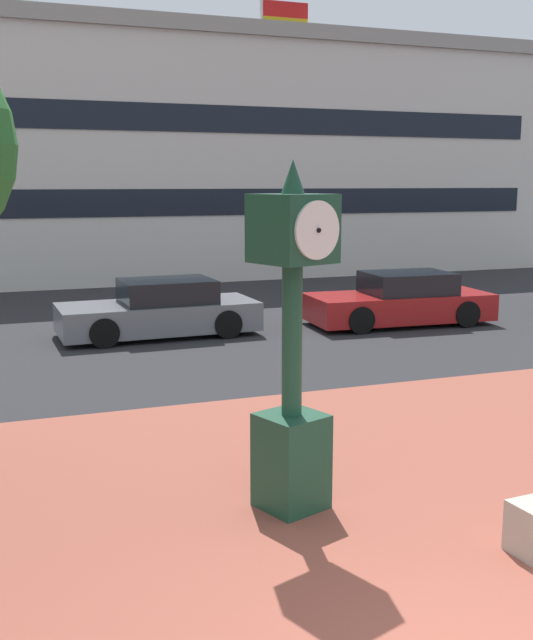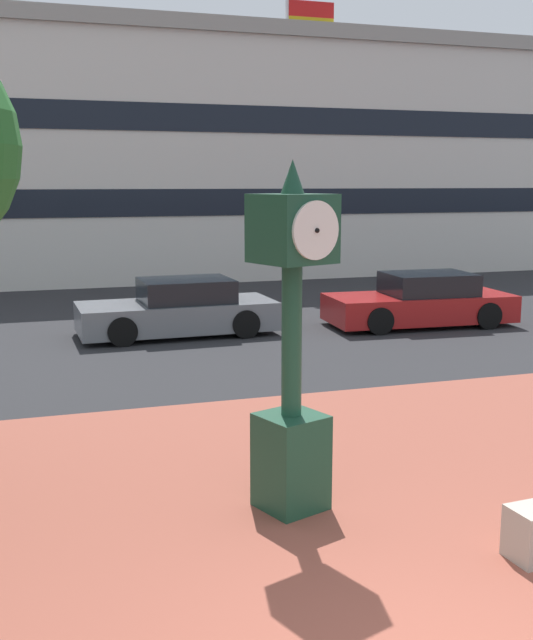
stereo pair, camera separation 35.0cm
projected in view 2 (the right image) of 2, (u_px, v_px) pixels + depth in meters
name	position (u px, v px, depth m)	size (l,w,h in m)	color
plaza_brick_paving	(357.00, 574.00, 6.83)	(44.00, 11.40, 0.01)	brown
street_clock	(292.00, 351.00, 7.95)	(0.88, 0.90, 3.68)	#19422D
car_street_near	(179.00, 310.00, 17.48)	(4.47, 2.00, 1.28)	slate
car_street_distant	(421.00, 302.00, 18.63)	(4.57, 2.09, 1.28)	maroon
flagpole_primary	(292.00, 112.00, 26.49)	(1.78, 0.14, 9.80)	silver
civic_building	(195.00, 159.00, 33.06)	(28.00, 15.30, 8.82)	beige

